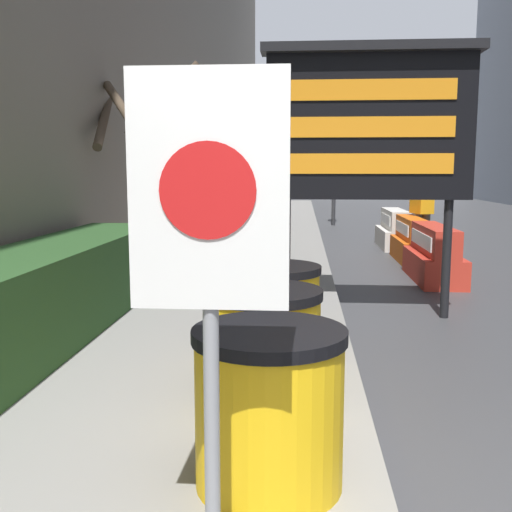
{
  "coord_description": "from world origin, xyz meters",
  "views": [
    {
      "loc": [
        -0.45,
        -2.3,
        1.68
      ],
      "look_at": [
        -1.1,
        6.23,
        0.45
      ],
      "focal_mm": 42.0,
      "sensor_mm": 36.0,
      "label": 1
    }
  ],
  "objects_px": {
    "traffic_cone_mid": "(405,224)",
    "pedestrian_passerby": "(422,203)",
    "jersey_barrier_red_striped": "(434,256)",
    "barrel_drum_back": "(274,314)",
    "traffic_cone_near": "(395,228)",
    "pedestrian_worker": "(425,200)",
    "traffic_light_near_curb": "(335,138)",
    "jersey_barrier_orange_far": "(410,242)",
    "barrel_drum_middle": "(264,349)",
    "jersey_barrier_white": "(395,231)",
    "warning_sign": "(209,232)",
    "barrel_drum_foreground": "(269,407)",
    "message_board": "(369,125)"
  },
  "relations": [
    {
      "from": "traffic_cone_mid",
      "to": "pedestrian_passerby",
      "type": "bearing_deg",
      "value": -95.38
    },
    {
      "from": "jersey_barrier_red_striped",
      "to": "barrel_drum_back",
      "type": "bearing_deg",
      "value": -115.81
    },
    {
      "from": "traffic_cone_near",
      "to": "traffic_cone_mid",
      "type": "xyz_separation_m",
      "value": [
        0.46,
        1.41,
        -0.03
      ]
    },
    {
      "from": "pedestrian_worker",
      "to": "pedestrian_passerby",
      "type": "height_order",
      "value": "pedestrian_passerby"
    },
    {
      "from": "traffic_cone_near",
      "to": "traffic_light_near_curb",
      "type": "relative_size",
      "value": 0.18
    },
    {
      "from": "jersey_barrier_orange_far",
      "to": "traffic_light_near_curb",
      "type": "xyz_separation_m",
      "value": [
        -1.06,
        7.1,
        2.28
      ]
    },
    {
      "from": "jersey_barrier_orange_far",
      "to": "barrel_drum_middle",
      "type": "bearing_deg",
      "value": -106.59
    },
    {
      "from": "jersey_barrier_orange_far",
      "to": "pedestrian_passerby",
      "type": "bearing_deg",
      "value": 57.1
    },
    {
      "from": "barrel_drum_back",
      "to": "traffic_cone_mid",
      "type": "relative_size",
      "value": 1.33
    },
    {
      "from": "traffic_light_near_curb",
      "to": "pedestrian_worker",
      "type": "height_order",
      "value": "traffic_light_near_curb"
    },
    {
      "from": "traffic_cone_near",
      "to": "traffic_cone_mid",
      "type": "height_order",
      "value": "traffic_cone_near"
    },
    {
      "from": "barrel_drum_middle",
      "to": "jersey_barrier_white",
      "type": "xyz_separation_m",
      "value": [
        2.25,
        9.52,
        -0.19
      ]
    },
    {
      "from": "barrel_drum_back",
      "to": "jersey_barrier_orange_far",
      "type": "distance_m",
      "value": 6.99
    },
    {
      "from": "jersey_barrier_white",
      "to": "pedestrian_passerby",
      "type": "relative_size",
      "value": 0.98
    },
    {
      "from": "jersey_barrier_orange_far",
      "to": "traffic_cone_near",
      "type": "relative_size",
      "value": 2.59
    },
    {
      "from": "traffic_light_near_curb",
      "to": "traffic_cone_mid",
      "type": "bearing_deg",
      "value": -57.11
    },
    {
      "from": "warning_sign",
      "to": "barrel_drum_middle",
      "type": "bearing_deg",
      "value": 86.39
    },
    {
      "from": "barrel_drum_foreground",
      "to": "jersey_barrier_orange_far",
      "type": "xyz_separation_m",
      "value": [
        2.17,
        8.51,
        -0.19
      ]
    },
    {
      "from": "barrel_drum_middle",
      "to": "traffic_light_near_curb",
      "type": "bearing_deg",
      "value": 85.36
    },
    {
      "from": "warning_sign",
      "to": "jersey_barrier_white",
      "type": "height_order",
      "value": "warning_sign"
    },
    {
      "from": "barrel_drum_middle",
      "to": "traffic_cone_near",
      "type": "bearing_deg",
      "value": 77.09
    },
    {
      "from": "pedestrian_passerby",
      "to": "traffic_cone_near",
      "type": "bearing_deg",
      "value": -14.98
    },
    {
      "from": "barrel_drum_foreground",
      "to": "barrel_drum_middle",
      "type": "distance_m",
      "value": 0.95
    },
    {
      "from": "message_board",
      "to": "pedestrian_passerby",
      "type": "distance_m",
      "value": 5.16
    },
    {
      "from": "warning_sign",
      "to": "traffic_cone_mid",
      "type": "relative_size",
      "value": 3.2
    },
    {
      "from": "traffic_cone_near",
      "to": "pedestrian_worker",
      "type": "xyz_separation_m",
      "value": [
        0.55,
        -0.54,
        0.7
      ]
    },
    {
      "from": "barrel_drum_foreground",
      "to": "barrel_drum_middle",
      "type": "xyz_separation_m",
      "value": [
        -0.09,
        0.95,
        0.0
      ]
    },
    {
      "from": "warning_sign",
      "to": "pedestrian_passerby",
      "type": "xyz_separation_m",
      "value": [
        2.61,
        9.52,
        -0.41
      ]
    },
    {
      "from": "warning_sign",
      "to": "pedestrian_worker",
      "type": "distance_m",
      "value": 12.07
    },
    {
      "from": "jersey_barrier_red_striped",
      "to": "traffic_cone_near",
      "type": "xyz_separation_m",
      "value": [
        0.18,
        5.07,
        -0.06
      ]
    },
    {
      "from": "barrel_drum_back",
      "to": "message_board",
      "type": "bearing_deg",
      "value": 66.96
    },
    {
      "from": "warning_sign",
      "to": "traffic_cone_mid",
      "type": "bearing_deg",
      "value": 77.6
    },
    {
      "from": "barrel_drum_foreground",
      "to": "message_board",
      "type": "distance_m",
      "value": 4.51
    },
    {
      "from": "message_board",
      "to": "barrel_drum_middle",
      "type": "bearing_deg",
      "value": -106.92
    },
    {
      "from": "jersey_barrier_red_striped",
      "to": "pedestrian_passerby",
      "type": "height_order",
      "value": "pedestrian_passerby"
    },
    {
      "from": "barrel_drum_back",
      "to": "message_board",
      "type": "distance_m",
      "value": 2.91
    },
    {
      "from": "barrel_drum_foreground",
      "to": "jersey_barrier_white",
      "type": "distance_m",
      "value": 10.69
    },
    {
      "from": "barrel_drum_foreground",
      "to": "traffic_cone_near",
      "type": "distance_m",
      "value": 11.82
    },
    {
      "from": "jersey_barrier_white",
      "to": "traffic_light_near_curb",
      "type": "height_order",
      "value": "traffic_light_near_curb"
    },
    {
      "from": "message_board",
      "to": "traffic_cone_near",
      "type": "bearing_deg",
      "value": 78.83
    },
    {
      "from": "barrel_drum_foreground",
      "to": "traffic_cone_near",
      "type": "bearing_deg",
      "value": 78.52
    },
    {
      "from": "barrel_drum_back",
      "to": "pedestrian_passerby",
      "type": "height_order",
      "value": "pedestrian_passerby"
    },
    {
      "from": "pedestrian_passerby",
      "to": "jersey_barrier_red_striped",
      "type": "bearing_deg",
      "value": 157.41
    },
    {
      "from": "warning_sign",
      "to": "traffic_cone_mid",
      "type": "height_order",
      "value": "warning_sign"
    },
    {
      "from": "barrel_drum_foreground",
      "to": "jersey_barrier_white",
      "type": "bearing_deg",
      "value": 78.29
    },
    {
      "from": "jersey_barrier_orange_far",
      "to": "traffic_cone_near",
      "type": "distance_m",
      "value": 3.08
    },
    {
      "from": "pedestrian_passerby",
      "to": "jersey_barrier_white",
      "type": "bearing_deg",
      "value": -7.23
    },
    {
      "from": "barrel_drum_middle",
      "to": "traffic_cone_mid",
      "type": "xyz_separation_m",
      "value": [
        2.89,
        12.04,
        -0.27
      ]
    },
    {
      "from": "barrel_drum_foreground",
      "to": "traffic_cone_mid",
      "type": "distance_m",
      "value": 13.29
    },
    {
      "from": "jersey_barrier_red_striped",
      "to": "traffic_cone_mid",
      "type": "bearing_deg",
      "value": 84.36
    }
  ]
}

